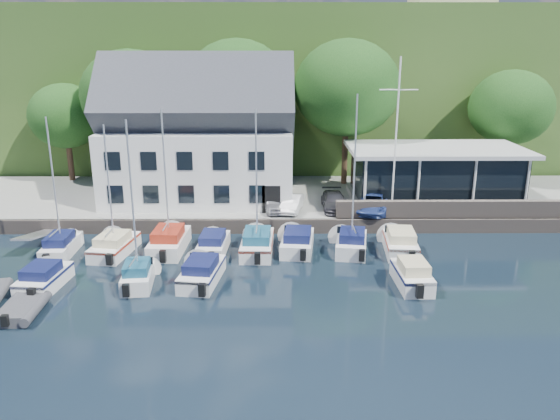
# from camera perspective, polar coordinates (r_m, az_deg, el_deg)

# --- Properties ---
(ground) EXTENTS (180.00, 180.00, 0.00)m
(ground) POSITION_cam_1_polar(r_m,az_deg,el_deg) (27.74, 2.02, -9.92)
(ground) COLOR black
(ground) RESTS_ON ground
(quay) EXTENTS (60.00, 13.00, 1.00)m
(quay) POSITION_cam_1_polar(r_m,az_deg,el_deg) (43.93, 1.10, 0.99)
(quay) COLOR gray
(quay) RESTS_ON ground
(quay_face) EXTENTS (60.00, 0.30, 1.00)m
(quay_face) POSITION_cam_1_polar(r_m,az_deg,el_deg) (37.72, 1.35, -1.70)
(quay_face) COLOR #645850
(quay_face) RESTS_ON ground
(hillside) EXTENTS (160.00, 75.00, 16.00)m
(hillside) POSITION_cam_1_polar(r_m,az_deg,el_deg) (86.88, 0.36, 13.86)
(hillside) COLOR #2E4C1C
(hillside) RESTS_ON ground
(field_patch) EXTENTS (50.00, 30.00, 0.30)m
(field_patch) POSITION_cam_1_polar(r_m,az_deg,el_deg) (95.27, 5.40, 18.95)
(field_patch) COLOR #5F6B35
(field_patch) RESTS_ON hillside
(harbor_building) EXTENTS (14.40, 8.20, 8.70)m
(harbor_building) POSITION_cam_1_polar(r_m,az_deg,el_deg) (42.28, -8.43, 6.93)
(harbor_building) COLOR silver
(harbor_building) RESTS_ON quay
(club_pavilion) EXTENTS (13.20, 7.20, 4.10)m
(club_pavilion) POSITION_cam_1_polar(r_m,az_deg,el_deg) (43.56, 15.82, 3.67)
(club_pavilion) COLOR black
(club_pavilion) RESTS_ON quay
(seawall) EXTENTS (18.00, 0.50, 1.20)m
(seawall) POSITION_cam_1_polar(r_m,az_deg,el_deg) (39.98, 18.80, 0.10)
(seawall) COLOR #645850
(seawall) RESTS_ON quay
(gangway) EXTENTS (1.20, 6.00, 1.40)m
(gangway) POSITION_cam_1_polar(r_m,az_deg,el_deg) (39.13, -23.53, -3.24)
(gangway) COLOR silver
(gangway) RESTS_ON ground
(car_silver) EXTENTS (2.29, 3.91, 1.25)m
(car_silver) POSITION_cam_1_polar(r_m,az_deg,el_deg) (39.39, -0.79, 0.82)
(car_silver) COLOR #BBBBC0
(car_silver) RESTS_ON quay
(car_white) EXTENTS (1.95, 3.73, 1.17)m
(car_white) POSITION_cam_1_polar(r_m,az_deg,el_deg) (39.32, 1.27, 0.73)
(car_white) COLOR silver
(car_white) RESTS_ON quay
(car_dgrey) EXTENTS (1.71, 4.20, 1.22)m
(car_dgrey) POSITION_cam_1_polar(r_m,az_deg,el_deg) (39.91, 5.68, 0.93)
(car_dgrey) COLOR #323237
(car_dgrey) RESTS_ON quay
(car_blue) EXTENTS (2.75, 4.37, 1.40)m
(car_blue) POSITION_cam_1_polar(r_m,az_deg,el_deg) (39.65, 9.75, 0.79)
(car_blue) COLOR navy
(car_blue) RESTS_ON quay
(flagpole) EXTENTS (2.59, 0.20, 10.80)m
(flagpole) POSITION_cam_1_polar(r_m,az_deg,el_deg) (38.56, 12.02, 7.38)
(flagpole) COLOR silver
(flagpole) RESTS_ON quay
(tree_0) EXTENTS (6.18, 6.18, 8.45)m
(tree_0) POSITION_cam_1_polar(r_m,az_deg,el_deg) (51.31, -21.35, 7.55)
(tree_0) COLOR #123610
(tree_0) RESTS_ON quay
(tree_1) EXTENTS (8.25, 8.25, 11.27)m
(tree_1) POSITION_cam_1_polar(r_m,az_deg,el_deg) (48.12, -15.13, 9.27)
(tree_1) COLOR #123610
(tree_1) RESTS_ON quay
(tree_2) EXTENTS (8.85, 8.85, 12.10)m
(tree_2) POSITION_cam_1_polar(r_m,az_deg,el_deg) (46.49, -4.45, 10.06)
(tree_2) COLOR #123610
(tree_2) RESTS_ON quay
(tree_3) EXTENTS (8.85, 8.85, 12.09)m
(tree_3) POSITION_cam_1_polar(r_m,az_deg,el_deg) (46.72, 6.93, 10.02)
(tree_3) COLOR #123610
(tree_3) RESTS_ON quay
(tree_5) EXTENTS (7.02, 7.02, 9.59)m
(tree_5) POSITION_cam_1_polar(r_m,az_deg,el_deg) (51.17, 22.78, 8.02)
(tree_5) COLOR #123610
(tree_5) RESTS_ON quay
(boat_r1_0) EXTENTS (1.87, 5.76, 8.35)m
(boat_r1_0) POSITION_cam_1_polar(r_m,az_deg,el_deg) (35.56, -22.50, 2.01)
(boat_r1_0) COLOR white
(boat_r1_0) RESTS_ON ground
(boat_r1_1) EXTENTS (2.88, 6.11, 8.38)m
(boat_r1_1) POSITION_cam_1_polar(r_m,az_deg,el_deg) (34.47, -17.42, 2.12)
(boat_r1_1) COLOR white
(boat_r1_1) RESTS_ON ground
(boat_r1_2) EXTENTS (2.37, 6.62, 9.35)m
(boat_r1_2) POSITION_cam_1_polar(r_m,az_deg,el_deg) (34.10, -11.88, 3.23)
(boat_r1_2) COLOR white
(boat_r1_2) RESTS_ON ground
(boat_r1_3) EXTENTS (2.11, 5.68, 1.36)m
(boat_r1_3) POSITION_cam_1_polar(r_m,az_deg,el_deg) (34.45, -7.00, -3.35)
(boat_r1_3) COLOR white
(boat_r1_3) RESTS_ON ground
(boat_r1_4) EXTENTS (2.30, 6.53, 9.03)m
(boat_r1_4) POSITION_cam_1_polar(r_m,az_deg,el_deg) (33.15, -2.47, 2.90)
(boat_r1_4) COLOR white
(boat_r1_4) RESTS_ON ground
(boat_r1_5) EXTENTS (2.73, 6.04, 1.42)m
(boat_r1_5) POSITION_cam_1_polar(r_m,az_deg,el_deg) (34.58, 1.83, -3.09)
(boat_r1_5) COLOR white
(boat_r1_5) RESTS_ON ground
(boat_r1_6) EXTENTS (2.86, 5.65, 8.97)m
(boat_r1_6) POSITION_cam_1_polar(r_m,az_deg,el_deg) (33.47, 7.73, 2.84)
(boat_r1_6) COLOR white
(boat_r1_6) RESTS_ON ground
(boat_r1_7) EXTENTS (2.54, 6.27, 1.49)m
(boat_r1_7) POSITION_cam_1_polar(r_m,az_deg,el_deg) (35.15, 12.43, -3.10)
(boat_r1_7) COLOR white
(boat_r1_7) RESTS_ON ground
(boat_r2_0) EXTENTS (2.35, 5.27, 1.38)m
(boat_r2_0) POSITION_cam_1_polar(r_m,az_deg,el_deg) (31.95, -23.46, -6.31)
(boat_r2_0) COLOR white
(boat_r2_0) RESTS_ON ground
(boat_r2_1) EXTENTS (2.12, 4.95, 8.38)m
(boat_r2_1) POSITION_cam_1_polar(r_m,az_deg,el_deg) (29.49, -15.10, -0.10)
(boat_r2_1) COLOR white
(boat_r2_1) RESTS_ON ground
(boat_r2_2) EXTENTS (2.72, 6.04, 1.41)m
(boat_r2_2) POSITION_cam_1_polar(r_m,az_deg,el_deg) (30.35, -8.17, -6.19)
(boat_r2_2) COLOR white
(boat_r2_2) RESTS_ON ground
(boat_r2_4) EXTENTS (1.92, 5.13, 1.51)m
(boat_r2_4) POSITION_cam_1_polar(r_m,az_deg,el_deg) (30.40, 13.63, -6.37)
(boat_r2_4) COLOR white
(boat_r2_4) RESTS_ON ground
(dinghy_1) EXTENTS (2.08, 3.32, 0.75)m
(dinghy_1) POSITION_cam_1_polar(r_m,az_deg,el_deg) (29.45, -25.40, -9.19)
(dinghy_1) COLOR #3B3C40
(dinghy_1) RESTS_ON ground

